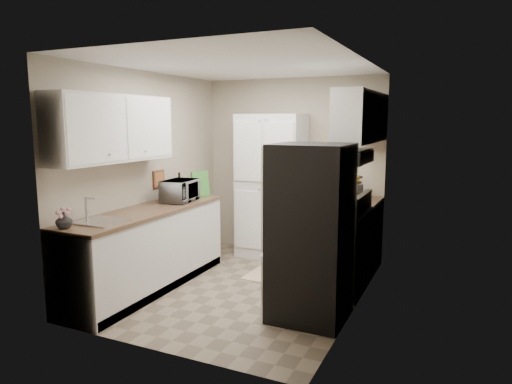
# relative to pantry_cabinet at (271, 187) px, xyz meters

# --- Properties ---
(ground) EXTENTS (3.20, 3.20, 0.00)m
(ground) POSITION_rel_pantry_cabinet_xyz_m (0.20, -1.32, -1.00)
(ground) COLOR #7A6B56
(ground) RESTS_ON ground
(room_shell) EXTENTS (2.64, 3.24, 2.52)m
(room_shell) POSITION_rel_pantry_cabinet_xyz_m (0.18, -1.32, 0.63)
(room_shell) COLOR #B0A18E
(room_shell) RESTS_ON ground
(pantry_cabinet) EXTENTS (0.90, 0.55, 2.00)m
(pantry_cabinet) POSITION_rel_pantry_cabinet_xyz_m (0.00, 0.00, 0.00)
(pantry_cabinet) COLOR silver
(pantry_cabinet) RESTS_ON ground
(base_cabinet_left) EXTENTS (0.60, 2.30, 0.88)m
(base_cabinet_left) POSITION_rel_pantry_cabinet_xyz_m (-0.79, -1.75, -0.56)
(base_cabinet_left) COLOR silver
(base_cabinet_left) RESTS_ON ground
(countertop_left) EXTENTS (0.63, 2.33, 0.04)m
(countertop_left) POSITION_rel_pantry_cabinet_xyz_m (-0.79, -1.75, -0.10)
(countertop_left) COLOR brown
(countertop_left) RESTS_ON base_cabinet_left
(base_cabinet_right) EXTENTS (0.60, 0.80, 0.88)m
(base_cabinet_right) POSITION_rel_pantry_cabinet_xyz_m (1.19, -0.12, -0.56)
(base_cabinet_right) COLOR silver
(base_cabinet_right) RESTS_ON ground
(countertop_right) EXTENTS (0.63, 0.83, 0.04)m
(countertop_right) POSITION_rel_pantry_cabinet_xyz_m (1.19, -0.12, -0.10)
(countertop_right) COLOR brown
(countertop_right) RESTS_ON base_cabinet_right
(electric_range) EXTENTS (0.71, 0.78, 1.13)m
(electric_range) POSITION_rel_pantry_cabinet_xyz_m (1.17, -0.93, -0.52)
(electric_range) COLOR #B7B7BC
(electric_range) RESTS_ON ground
(refrigerator) EXTENTS (0.70, 0.72, 1.70)m
(refrigerator) POSITION_rel_pantry_cabinet_xyz_m (1.14, -1.73, -0.15)
(refrigerator) COLOR #B7B7BC
(refrigerator) RESTS_ON ground
(microwave) EXTENTS (0.39, 0.52, 0.27)m
(microwave) POSITION_rel_pantry_cabinet_xyz_m (-0.74, -1.15, 0.05)
(microwave) COLOR #A7A7AB
(microwave) RESTS_ON countertop_left
(wine_bottle) EXTENTS (0.07, 0.07, 0.29)m
(wine_bottle) POSITION_rel_pantry_cabinet_xyz_m (-0.94, -0.87, 0.07)
(wine_bottle) COLOR black
(wine_bottle) RESTS_ON countertop_left
(flower_vase) EXTENTS (0.18, 0.18, 0.16)m
(flower_vase) POSITION_rel_pantry_cabinet_xyz_m (-0.91, -2.81, -0.00)
(flower_vase) COLOR silver
(flower_vase) RESTS_ON countertop_left
(cutting_board) EXTENTS (0.10, 0.26, 0.34)m
(cutting_board) POSITION_rel_pantry_cabinet_xyz_m (-0.71, -0.72, 0.09)
(cutting_board) COLOR #387F2F
(cutting_board) RESTS_ON countertop_left
(toaster_oven) EXTENTS (0.39, 0.44, 0.22)m
(toaster_oven) POSITION_rel_pantry_cabinet_xyz_m (1.13, -0.09, 0.03)
(toaster_oven) COLOR #B1B1B6
(toaster_oven) RESTS_ON countertop_right
(fruit_basket) EXTENTS (0.36, 0.36, 0.12)m
(fruit_basket) POSITION_rel_pantry_cabinet_xyz_m (1.15, -0.09, 0.20)
(fruit_basket) COLOR #FB9F00
(fruit_basket) RESTS_ON toaster_oven
(kitchen_mat) EXTENTS (0.49, 0.75, 0.01)m
(kitchen_mat) POSITION_rel_pantry_cabinet_xyz_m (0.28, -0.71, -0.99)
(kitchen_mat) COLOR beige
(kitchen_mat) RESTS_ON ground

